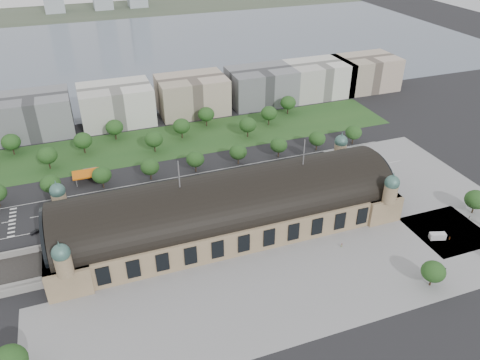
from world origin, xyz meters
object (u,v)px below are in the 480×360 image
object	(u,v)px
traffic_car_1	(64,208)
parked_car_3	(147,210)
pedestrian_2	(469,217)
parked_car_1	(62,232)
parked_car_2	(109,218)
traffic_car_6	(319,168)
parked_car_4	(145,215)
traffic_car_2	(100,205)
bus_west	(190,198)
van_east	(437,236)
pedestrian_1	(450,238)
traffic_car_3	(142,194)
petrol_station	(89,173)
parked_car_6	(147,210)
bus_east	(285,179)
pedestrian_4	(445,270)
pedestrian_0	(342,245)
parked_car_5	(108,218)
bus_mid	(245,183)
traffic_car_5	(248,174)
traffic_car_4	(203,191)

from	to	relation	value
traffic_car_1	parked_car_3	distance (m)	39.34
pedestrian_2	parked_car_1	bearing A→B (deg)	56.47
parked_car_2	traffic_car_6	bearing A→B (deg)	69.40
parked_car_1	parked_car_4	size ratio (longest dim) A/B	1.31
traffic_car_2	bus_west	world-z (taller)	bus_west
van_east	pedestrian_1	size ratio (longest dim) A/B	3.65
traffic_car_2	traffic_car_6	world-z (taller)	traffic_car_6
traffic_car_3	pedestrian_1	world-z (taller)	pedestrian_1
petrol_station	parked_car_6	size ratio (longest dim) A/B	2.55
traffic_car_1	bus_east	world-z (taller)	bus_east
traffic_car_1	parked_car_1	bearing A→B (deg)	-178.69
traffic_car_1	pedestrian_4	size ratio (longest dim) A/B	2.58
parked_car_3	pedestrian_0	world-z (taller)	pedestrian_0
parked_car_1	parked_car_5	xyz separation A→B (m)	(20.20, 4.00, -0.12)
parked_car_3	bus_mid	xyz separation A→B (m)	(50.63, 6.02, 0.82)
traffic_car_6	parked_car_3	size ratio (longest dim) A/B	1.38
parked_car_6	traffic_car_5	bearing A→B (deg)	67.41
traffic_car_3	bus_mid	world-z (taller)	bus_mid
parked_car_4	bus_mid	world-z (taller)	bus_mid
bus_east	pedestrian_4	world-z (taller)	bus_east
bus_east	pedestrian_1	size ratio (longest dim) A/B	6.75
bus_west	van_east	size ratio (longest dim) A/B	1.60
traffic_car_4	parked_car_2	xyz separation A→B (m)	(-46.31, -6.84, 0.01)
parked_car_5	pedestrian_1	xyz separation A→B (m)	(134.92, -65.60, 0.31)
traffic_car_5	pedestrian_1	world-z (taller)	pedestrian_1
petrol_station	parked_car_3	distance (m)	46.38
traffic_car_3	traffic_car_2	bearing A→B (deg)	94.93
bus_east	pedestrian_2	xyz separation A→B (m)	(65.45, -58.06, -1.08)
parked_car_4	van_east	bearing A→B (deg)	32.97
traffic_car_4	parked_car_4	size ratio (longest dim) A/B	0.85
parked_car_3	pedestrian_2	bearing A→B (deg)	34.11
bus_west	van_east	bearing A→B (deg)	-120.85
bus_mid	pedestrian_1	bearing A→B (deg)	-135.92
petrol_station	traffic_car_4	world-z (taller)	petrol_station
traffic_car_6	bus_mid	bearing A→B (deg)	-91.88
parked_car_3	bus_west	size ratio (longest dim) A/B	0.36
traffic_car_6	van_east	size ratio (longest dim) A/B	0.79
traffic_car_5	bus_mid	xyz separation A→B (m)	(-4.97, -8.98, 0.73)
petrol_station	traffic_car_1	world-z (taller)	petrol_station
parked_car_1	parked_car_2	xyz separation A→B (m)	(20.53, 4.00, -0.15)
traffic_car_2	parked_car_6	bearing A→B (deg)	58.13
parked_car_4	pedestrian_0	bearing A→B (deg)	26.13
traffic_car_1	traffic_car_6	xyz separation A→B (m)	(130.36, -7.45, 0.00)
parked_car_2	pedestrian_0	xyz separation A→B (m)	(89.11, -53.79, 0.22)
traffic_car_6	pedestrian_1	size ratio (longest dim) A/B	2.88
parked_car_4	pedestrian_2	bearing A→B (deg)	39.68
traffic_car_1	traffic_car_5	xyz separation A→B (m)	(92.08, 0.30, -0.00)
van_east	bus_mid	bearing A→B (deg)	148.82
parked_car_4	pedestrian_2	size ratio (longest dim) A/B	2.86
traffic_car_5	parked_car_1	distance (m)	95.63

